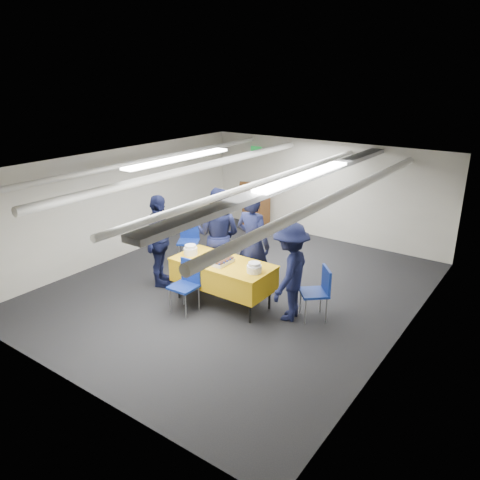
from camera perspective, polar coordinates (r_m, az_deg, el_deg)
name	(u,v)px	position (r m, az deg, el deg)	size (l,w,h in m)	color
ground	(237,288)	(8.70, -0.39, -5.87)	(7.00, 7.00, 0.00)	black
room_shell	(254,189)	(8.36, 1.75, 6.24)	(6.00, 7.00, 2.30)	beige
serving_table	(223,273)	(7.93, -2.10, -4.10)	(1.75, 0.82, 0.77)	black
sheet_cake	(216,260)	(7.84, -2.97, -2.40)	(0.51, 0.40, 0.09)	white
plate_stack_left	(191,250)	(8.18, -6.04, -1.23)	(0.24, 0.24, 0.18)	white
plate_stack_right	(254,268)	(7.42, 1.75, -3.41)	(0.24, 0.24, 0.17)	white
podium	(256,206)	(11.69, 1.98, 4.15)	(0.62, 0.53, 1.25)	brown
chair_near	(187,280)	(7.79, -6.48, -4.92)	(0.43, 0.43, 0.87)	gray
chair_right	(319,288)	(7.59, 9.65, -5.79)	(0.59, 0.59, 0.87)	gray
chair_left	(189,237)	(9.80, -6.25, 0.40)	(0.58, 0.58, 0.87)	gray
sailor_a	(253,244)	(8.17, 1.57, -0.49)	(0.68, 0.45, 1.87)	black
sailor_b	(218,235)	(8.73, -2.67, 0.62)	(0.88, 0.68, 1.81)	black
sailor_c	(159,241)	(8.65, -9.83, -0.14)	(1.01, 0.42, 1.73)	black
sailor_d	(290,272)	(7.42, 6.12, -3.88)	(1.04, 0.60, 1.61)	black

